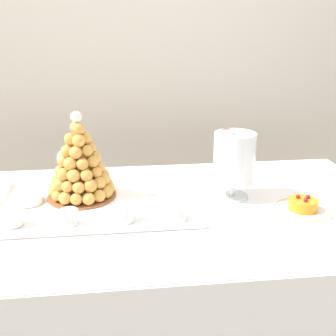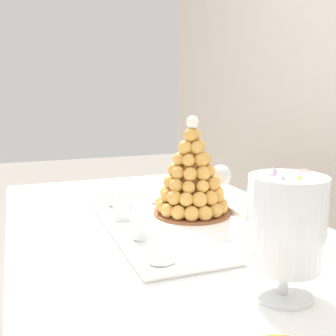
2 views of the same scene
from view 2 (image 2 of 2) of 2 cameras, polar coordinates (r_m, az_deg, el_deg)
The scene contains 10 objects.
buffet_table at distance 1.11m, azimuth 2.62°, elevation -14.53°, with size 1.74×0.88×0.73m.
serving_tray at distance 1.23m, azimuth 1.01°, elevation -7.58°, with size 0.67×0.40×0.02m.
croquembouche at distance 1.28m, azimuth 3.33°, elevation -1.30°, with size 0.24×0.24×0.31m.
dessert_cup_left at distance 1.41m, azimuth -7.31°, elevation -4.15°, with size 0.05×0.05×0.05m.
dessert_cup_mid_left at distance 1.25m, azimuth -6.23°, elevation -6.05°, with size 0.06×0.06×0.05m.
dessert_cup_centre at distance 1.10m, azimuth -3.43°, elevation -8.28°, with size 0.06×0.06×0.06m.
dessert_cup_mid_right at distance 0.95m, azimuth -0.96°, elevation -11.54°, with size 0.06×0.06×0.05m.
creme_brulee_ramekin at distance 1.45m, azimuth -0.64°, elevation -4.08°, with size 0.10×0.10×0.02m.
macaron_goblet at distance 0.80m, azimuth 16.04°, elevation -7.27°, with size 0.14×0.14×0.26m.
wine_glass at distance 1.39m, azimuth 7.29°, elevation -1.24°, with size 0.07×0.07×0.15m.
Camera 2 is at (0.92, -0.40, 1.12)m, focal length 44.10 mm.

